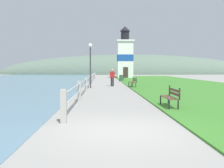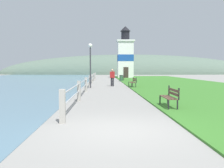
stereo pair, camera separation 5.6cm
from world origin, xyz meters
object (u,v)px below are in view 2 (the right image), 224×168
(park_bench_near, at_px, (170,96))
(lamp_post, at_px, (90,57))
(park_bench_midway, at_px, (133,82))
(trash_bin, at_px, (121,78))
(lighthouse, at_px, (125,56))
(park_bench_far, at_px, (123,77))
(person_strolling, at_px, (112,77))

(park_bench_near, bearing_deg, lamp_post, -70.22)
(lamp_post, bearing_deg, park_bench_midway, 8.41)
(park_bench_midway, height_order, trash_bin, park_bench_midway)
(park_bench_midway, distance_m, lighthouse, 23.93)
(park_bench_near, bearing_deg, park_bench_far, -89.51)
(park_bench_far, relative_size, trash_bin, 2.25)
(lighthouse, bearing_deg, lamp_post, -102.25)
(trash_bin, bearing_deg, park_bench_midway, -88.48)
(park_bench_near, bearing_deg, trash_bin, -88.57)
(park_bench_far, xyz_separation_m, person_strolling, (-1.95, -11.62, 0.38))
(person_strolling, bearing_deg, park_bench_far, 17.46)
(lamp_post, bearing_deg, trash_bin, 72.82)
(park_bench_midway, bearing_deg, park_bench_far, -93.02)
(lighthouse, bearing_deg, park_bench_midway, -93.29)
(lighthouse, xyz_separation_m, lamp_post, (-5.26, -24.21, -1.30))
(trash_bin, bearing_deg, person_strolling, -99.31)
(park_bench_near, distance_m, trash_bin, 23.19)
(park_bench_near, relative_size, park_bench_far, 0.85)
(person_strolling, height_order, lamp_post, lamp_post)
(park_bench_near, relative_size, lamp_post, 0.41)
(park_bench_midway, xyz_separation_m, park_bench_far, (0.08, 13.08, 0.00))
(park_bench_near, xyz_separation_m, lighthouse, (1.17, 35.73, 3.50))
(trash_bin, xyz_separation_m, lamp_post, (-3.61, -11.66, 2.31))
(park_bench_near, xyz_separation_m, trash_bin, (-0.48, 23.18, -0.11))
(park_bench_midway, xyz_separation_m, person_strolling, (-1.87, 1.47, 0.38))
(park_bench_near, distance_m, lighthouse, 35.92)
(person_strolling, xyz_separation_m, trash_bin, (1.58, 9.62, -0.49))
(park_bench_midway, bearing_deg, park_bench_near, 88.21)
(park_bench_midway, bearing_deg, trash_bin, -91.16)
(lamp_post, bearing_deg, park_bench_far, 73.76)
(park_bench_midway, bearing_deg, lighthouse, -95.97)
(park_bench_near, xyz_separation_m, person_strolling, (-2.06, 13.56, 0.38))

